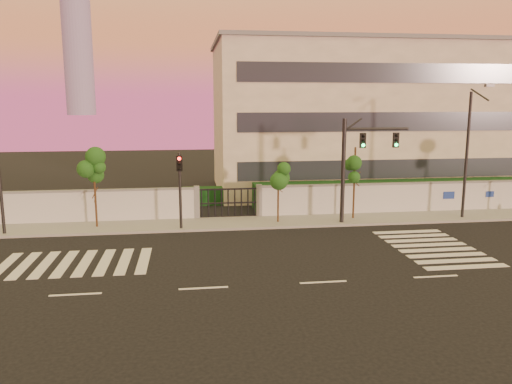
# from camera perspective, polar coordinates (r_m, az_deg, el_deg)

# --- Properties ---
(ground) EXTENTS (120.00, 120.00, 0.00)m
(ground) POSITION_cam_1_polar(r_m,az_deg,el_deg) (21.40, 7.70, -10.19)
(ground) COLOR black
(ground) RESTS_ON ground
(sidewalk) EXTENTS (60.00, 3.00, 0.15)m
(sidewalk) POSITION_cam_1_polar(r_m,az_deg,el_deg) (31.18, 2.56, -3.41)
(sidewalk) COLOR gray
(sidewalk) RESTS_ON ground
(perimeter_wall) EXTENTS (60.00, 0.36, 2.20)m
(perimeter_wall) POSITION_cam_1_polar(r_m,az_deg,el_deg) (32.43, 2.28, -1.07)
(perimeter_wall) COLOR silver
(perimeter_wall) RESTS_ON ground
(hedge_row) EXTENTS (41.00, 4.25, 1.80)m
(hedge_row) POSITION_cam_1_polar(r_m,az_deg,el_deg) (35.31, 3.19, -0.56)
(hedge_row) COLOR black
(hedge_row) RESTS_ON ground
(institutional_building) EXTENTS (24.40, 12.40, 12.25)m
(institutional_building) POSITION_cam_1_polar(r_m,az_deg,el_deg) (43.77, 11.64, 8.38)
(institutional_building) COLOR #B6AE9A
(institutional_building) RESTS_ON ground
(distant_skyscraper) EXTENTS (16.00, 16.00, 118.00)m
(distant_skyscraper) POSITION_cam_1_polar(r_m,az_deg,el_deg) (309.99, -20.00, 19.83)
(distant_skyscraper) COLOR gray
(distant_skyscraper) RESTS_ON ground
(road_markings) EXTENTS (57.00, 7.62, 0.02)m
(road_markings) POSITION_cam_1_polar(r_m,az_deg,el_deg) (24.54, 1.75, -7.37)
(road_markings) COLOR silver
(road_markings) RESTS_ON ground
(street_tree_c) EXTENTS (1.50, 1.19, 4.54)m
(street_tree_c) POSITION_cam_1_polar(r_m,az_deg,el_deg) (30.56, -17.98, 2.05)
(street_tree_c) COLOR #382314
(street_tree_c) RESTS_ON ground
(street_tree_d) EXTENTS (1.34, 1.07, 3.65)m
(street_tree_d) POSITION_cam_1_polar(r_m,az_deg,el_deg) (30.42, 2.59, 1.27)
(street_tree_d) COLOR #382314
(street_tree_d) RESTS_ON ground
(street_tree_e) EXTENTS (1.45, 1.16, 4.66)m
(street_tree_e) POSITION_cam_1_polar(r_m,az_deg,el_deg) (31.90, 11.25, 2.84)
(street_tree_e) COLOR #382314
(street_tree_e) RESTS_ON ground
(traffic_signal_main) EXTENTS (4.09, 0.43, 6.46)m
(traffic_signal_main) POSITION_cam_1_polar(r_m,az_deg,el_deg) (30.78, 11.43, 3.80)
(traffic_signal_main) COLOR black
(traffic_signal_main) RESTS_ON ground
(traffic_signal_secondary) EXTENTS (0.36, 0.34, 4.59)m
(traffic_signal_secondary) POSITION_cam_1_polar(r_m,az_deg,el_deg) (29.07, -8.70, 1.18)
(traffic_signal_secondary) COLOR black
(traffic_signal_secondary) RESTS_ON ground
(streetlight_east) EXTENTS (0.50, 2.03, 8.45)m
(streetlight_east) POSITION_cam_1_polar(r_m,az_deg,el_deg) (33.93, 23.13, 4.58)
(streetlight_east) COLOR black
(streetlight_east) RESTS_ON ground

